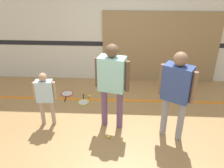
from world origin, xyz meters
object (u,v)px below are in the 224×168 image
Objects in this scene: person_instructor at (112,78)px; tennis_ball_near_instructor at (108,137)px; racket_second_spare at (67,94)px; person_student_right at (177,88)px; tennis_ball_by_spare_racket at (89,96)px; racket_spare_on_floor at (84,102)px; person_student_left at (45,94)px.

person_instructor is 1.12m from tennis_ball_near_instructor.
tennis_ball_near_instructor is (1.14, -1.62, 0.02)m from racket_second_spare.
person_student_right reaches higher than tennis_ball_near_instructor.
tennis_ball_by_spare_racket is at bearing 133.28° from person_instructor.
person_instructor is at bearing 16.24° from person_student_right.
tennis_ball_near_instructor is (0.67, -1.27, 0.02)m from racket_spare_on_floor.
person_student_left is 1.26m from racket_spare_on_floor.
person_instructor is 2.01m from racket_second_spare.
racket_spare_on_floor is at bearing -1.50° from person_student_right.
racket_spare_on_floor is at bearing 51.09° from person_student_left.
person_student_right is (1.14, -0.28, -0.01)m from person_instructor.
person_student_left is at bearing -8.09° from racket_second_spare.
person_student_left is at bearing 162.32° from tennis_ball_near_instructor.
tennis_ball_near_instructor is (-1.19, -0.13, -1.03)m from person_student_right.
person_instructor is 1.63m from tennis_ball_by_spare_racket.
tennis_ball_near_instructor is at bearing 32.54° from racket_second_spare.
person_student_right is at bearing 54.81° from racket_second_spare.
person_student_left reaches higher than tennis_ball_near_instructor.
person_student_right is at bearing -130.60° from racket_spare_on_floor.
person_student_right is at bearing -38.14° from tennis_ball_by_spare_racket.
person_student_left is at bearing -122.30° from tennis_ball_by_spare_racket.
racket_second_spare is at bearing 44.00° from racket_spare_on_floor.
racket_spare_on_floor is 0.26m from tennis_ball_by_spare_racket.
person_student_right is 3.39× the size of racket_spare_on_floor.
person_student_left is 17.58× the size of tennis_ball_near_instructor.
person_student_left is 1.49m from tennis_ball_near_instructor.
racket_second_spare is (-2.33, 1.49, -1.06)m from person_student_right.
racket_spare_on_floor is (-0.72, 0.86, -1.07)m from person_instructor.
person_student_right is at bearing 6.09° from tennis_ball_near_instructor.
racket_second_spare is at bearing 148.62° from person_instructor.
person_instructor reaches higher than racket_second_spare.
racket_second_spare is 0.59m from tennis_ball_by_spare_racket.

